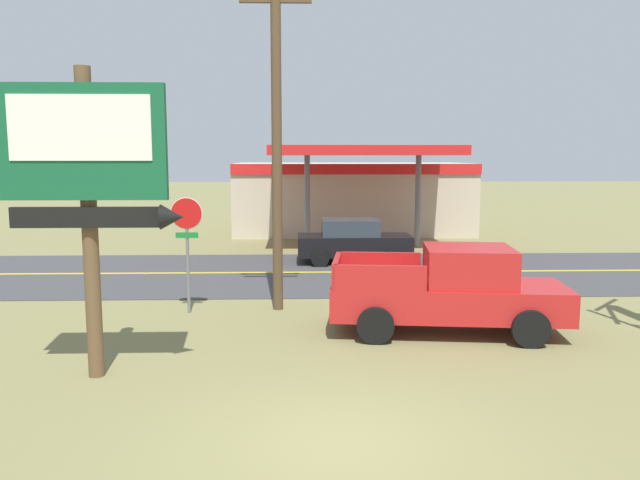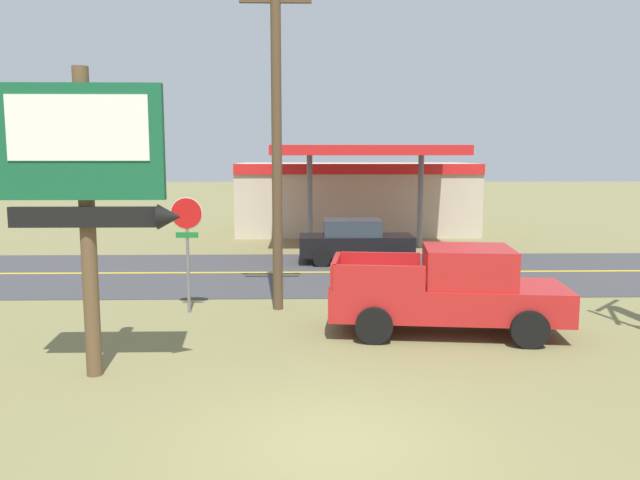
{
  "view_description": "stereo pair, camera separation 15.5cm",
  "coord_description": "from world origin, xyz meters",
  "px_view_note": "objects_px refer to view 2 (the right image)",
  "views": [
    {
      "loc": [
        -0.53,
        -8.32,
        3.97
      ],
      "look_at": [
        0.0,
        8.0,
        1.8
      ],
      "focal_mm": 35.53,
      "sensor_mm": 36.0,
      "label": 1
    },
    {
      "loc": [
        -0.38,
        -8.32,
        3.97
      ],
      "look_at": [
        0.0,
        8.0,
        1.8
      ],
      "focal_mm": 35.53,
      "sensor_mm": 36.0,
      "label": 2
    }
  ],
  "objects_px": {
    "utility_pole": "(277,121)",
    "motel_sign": "(87,173)",
    "car_black_mid_lane": "(355,241)",
    "stop_sign": "(187,234)",
    "pickup_red_parked_on_lawn": "(450,291)",
    "gas_station": "(355,195)"
  },
  "relations": [
    {
      "from": "utility_pole",
      "to": "gas_station",
      "type": "relative_size",
      "value": 0.76
    },
    {
      "from": "utility_pole",
      "to": "stop_sign",
      "type": "bearing_deg",
      "value": -171.77
    },
    {
      "from": "motel_sign",
      "to": "car_black_mid_lane",
      "type": "xyz_separation_m",
      "value": [
        5.63,
        12.23,
        -2.85
      ]
    },
    {
      "from": "utility_pole",
      "to": "motel_sign",
      "type": "bearing_deg",
      "value": -121.02
    },
    {
      "from": "pickup_red_parked_on_lawn",
      "to": "utility_pole",
      "type": "bearing_deg",
      "value": 149.39
    },
    {
      "from": "stop_sign",
      "to": "gas_station",
      "type": "distance_m",
      "value": 17.91
    },
    {
      "from": "gas_station",
      "to": "pickup_red_parked_on_lawn",
      "type": "relative_size",
      "value": 2.23
    },
    {
      "from": "stop_sign",
      "to": "car_black_mid_lane",
      "type": "bearing_deg",
      "value": 57.1
    },
    {
      "from": "utility_pole",
      "to": "pickup_red_parked_on_lawn",
      "type": "height_order",
      "value": "utility_pole"
    },
    {
      "from": "motel_sign",
      "to": "car_black_mid_lane",
      "type": "relative_size",
      "value": 1.31
    },
    {
      "from": "car_black_mid_lane",
      "to": "utility_pole",
      "type": "bearing_deg",
      "value": -109.77
    },
    {
      "from": "motel_sign",
      "to": "stop_sign",
      "type": "xyz_separation_m",
      "value": [
        0.8,
        4.77,
        -1.65
      ]
    },
    {
      "from": "utility_pole",
      "to": "pickup_red_parked_on_lawn",
      "type": "bearing_deg",
      "value": -30.61
    },
    {
      "from": "stop_sign",
      "to": "car_black_mid_lane",
      "type": "height_order",
      "value": "stop_sign"
    },
    {
      "from": "pickup_red_parked_on_lawn",
      "to": "motel_sign",
      "type": "bearing_deg",
      "value": -158.56
    },
    {
      "from": "stop_sign",
      "to": "car_black_mid_lane",
      "type": "distance_m",
      "value": 8.97
    },
    {
      "from": "motel_sign",
      "to": "car_black_mid_lane",
      "type": "distance_m",
      "value": 13.76
    },
    {
      "from": "motel_sign",
      "to": "stop_sign",
      "type": "bearing_deg",
      "value": 80.43
    },
    {
      "from": "motel_sign",
      "to": "pickup_red_parked_on_lawn",
      "type": "bearing_deg",
      "value": 21.44
    },
    {
      "from": "gas_station",
      "to": "car_black_mid_lane",
      "type": "bearing_deg",
      "value": -94.42
    },
    {
      "from": "utility_pole",
      "to": "gas_station",
      "type": "height_order",
      "value": "utility_pole"
    },
    {
      "from": "utility_pole",
      "to": "pickup_red_parked_on_lawn",
      "type": "xyz_separation_m",
      "value": [
        3.96,
        -2.34,
        -3.88
      ]
    }
  ]
}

